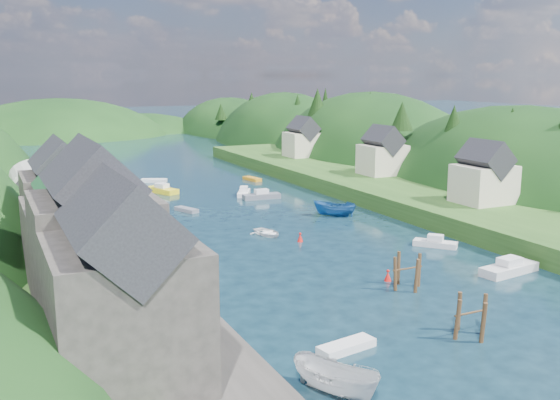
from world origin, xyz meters
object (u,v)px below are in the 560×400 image
piling_cluster_near (471,320)px  channel_buoy_far (300,238)px  piling_cluster_far (407,275)px  channel_buoy_near (388,276)px

piling_cluster_near → channel_buoy_far: bearing=87.8°
piling_cluster_near → channel_buoy_far: size_ratio=3.36×
piling_cluster_far → channel_buoy_far: (-1.27, 18.53, -0.79)m
piling_cluster_far → channel_buoy_near: size_ratio=3.35×
piling_cluster_far → channel_buoy_near: 2.60m
channel_buoy_near → channel_buoy_far: size_ratio=1.00×
piling_cluster_near → channel_buoy_far: 29.30m
channel_buoy_near → channel_buoy_far: bearing=93.3°
channel_buoy_near → channel_buoy_far: (-0.92, 16.08, 0.00)m
piling_cluster_far → channel_buoy_near: bearing=98.2°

